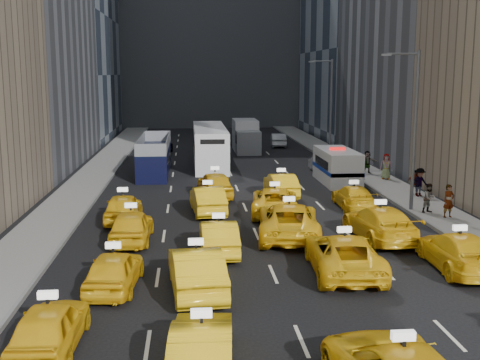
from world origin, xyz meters
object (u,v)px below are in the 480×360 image
at_px(taxi_0, 50,326).
at_px(city_bus, 210,146).
at_px(double_decker, 155,156).
at_px(nypd_van, 337,167).
at_px(box_truck, 246,136).
at_px(taxi_1, 202,348).
at_px(pedestrian_0, 449,201).

relative_size(taxi_0, city_bus, 0.33).
xyz_separation_m(taxi_0, double_decker, (1.29, 30.66, 0.69)).
bearing_deg(nypd_van, box_truck, 111.26).
xyz_separation_m(taxi_1, box_truck, (5.46, 45.34, 0.80)).
height_order(taxi_0, pedestrian_0, pedestrian_0).
bearing_deg(pedestrian_0, city_bus, 106.49).
height_order(box_truck, pedestrian_0, box_truck).
relative_size(taxi_1, nypd_van, 0.73).
bearing_deg(double_decker, taxi_1, -79.17).
distance_m(taxi_1, double_decker, 32.58).
height_order(taxi_0, box_truck, box_truck).
height_order(taxi_0, nypd_van, nypd_van).
relative_size(taxi_0, box_truck, 0.61).
xyz_separation_m(double_decker, box_truck, (8.42, 12.90, 0.13)).
bearing_deg(box_truck, taxi_0, -102.12).
height_order(city_bus, pedestrian_0, city_bus).
distance_m(city_bus, box_truck, 9.53).
xyz_separation_m(taxi_0, taxi_1, (4.25, -1.79, 0.02)).
xyz_separation_m(taxi_0, city_bus, (5.76, 34.88, 0.90)).
distance_m(double_decker, pedestrian_0, 23.47).
distance_m(city_bus, pedestrian_0, 24.14).
bearing_deg(nypd_van, double_decker, 164.75).
bearing_deg(nypd_van, taxi_0, -113.44).
distance_m(double_decker, city_bus, 6.15).
height_order(taxi_0, taxi_1, taxi_1).
bearing_deg(pedestrian_0, double_decker, 121.24).
bearing_deg(nypd_van, taxi_1, -104.38).
bearing_deg(taxi_1, pedestrian_0, -126.85).
xyz_separation_m(city_bus, pedestrian_0, (12.02, -20.93, -0.58)).
bearing_deg(nypd_van, city_bus, 139.21).
relative_size(taxi_1, double_decker, 0.45).
bearing_deg(taxi_1, double_decker, -80.95).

